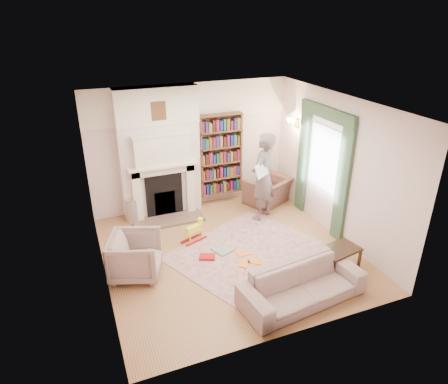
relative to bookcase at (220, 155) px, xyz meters
name	(u,v)px	position (x,y,z in m)	size (l,w,h in m)	color
floor	(229,252)	(-0.65, -2.12, -1.18)	(4.50, 4.50, 0.00)	brown
ceiling	(230,105)	(-0.65, -2.12, 1.62)	(4.50, 4.50, 0.00)	white
wall_back	(191,147)	(-0.65, 0.13, 0.22)	(4.50, 4.50, 0.00)	beige
wall_front	(297,251)	(-0.65, -4.37, 0.22)	(4.50, 4.50, 0.00)	beige
wall_left	(96,206)	(-2.90, -2.12, 0.22)	(4.50, 4.50, 0.00)	beige
wall_right	(337,167)	(1.60, -2.12, 0.22)	(4.50, 4.50, 0.00)	beige
fireplace	(160,154)	(-1.40, -0.07, 0.21)	(1.70, 0.58, 2.80)	beige
bookcase	(220,155)	(0.00, 0.00, 0.00)	(1.00, 0.24, 1.85)	brown
window	(324,158)	(1.58, -1.72, 0.27)	(0.02, 0.90, 1.30)	silver
curtain_left	(343,183)	(1.55, -2.42, 0.02)	(0.07, 0.32, 2.40)	#2C452D
curtain_right	(303,159)	(1.55, -1.02, 0.02)	(0.07, 0.32, 2.40)	#2C452D
pelmet	(327,113)	(1.54, -1.72, 1.20)	(0.09, 1.70, 0.24)	#2C452D
wall_sconce	(289,124)	(1.38, -0.62, 0.72)	(0.20, 0.24, 0.24)	gold
rug	(245,251)	(-0.35, -2.21, -1.17)	(2.62, 2.02, 0.01)	#C9B398
armchair_reading	(268,191)	(1.00, -0.50, -0.87)	(0.95, 0.83, 0.62)	#482B26
armchair_left	(135,256)	(-2.39, -2.17, -0.80)	(0.81, 0.83, 0.76)	#BDAD9C
sofa	(302,285)	(-0.10, -3.79, -0.88)	(2.00, 0.78, 0.58)	#B1A592
man_reading	(263,177)	(0.55, -1.10, -0.21)	(0.70, 0.46, 1.93)	#5F504C
newspaper	(261,170)	(0.40, -1.30, 0.04)	(0.41, 0.02, 0.29)	silver
coffee_table	(338,260)	(0.90, -3.35, -0.95)	(0.70, 0.45, 0.45)	#352412
paraffin_heater	(132,211)	(-2.13, -0.27, -0.90)	(0.24, 0.24, 0.55)	#B1B3B9
rocking_horse	(193,231)	(-1.14, -1.49, -0.95)	(0.51, 0.20, 0.45)	yellow
board_game	(223,249)	(-0.73, -2.02, -1.15)	(0.35, 0.35, 0.03)	gold
game_box_lid	(207,257)	(-1.10, -2.17, -1.14)	(0.29, 0.19, 0.05)	#A61315
comic_annuals	(247,259)	(-0.44, -2.49, -1.16)	(0.51, 0.56, 0.02)	red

